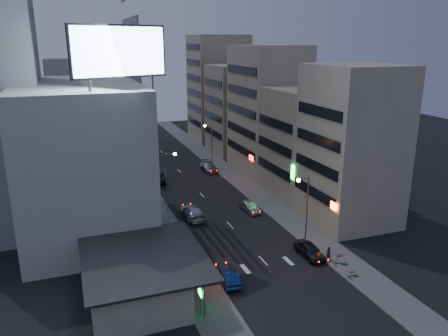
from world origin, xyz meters
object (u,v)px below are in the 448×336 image
parked_car_left (158,177)px  scooter_silver_a (353,266)px  parked_car_right_far (209,167)px  parked_car_right_mid (249,207)px  person (328,253)px  road_car_blue (229,276)px  scooter_blue (347,257)px  scooter_black_b (331,255)px  scooter_silver_b (339,249)px  parked_car_right_near (310,250)px  scooter_black_a (357,269)px  road_car_silver (193,212)px

parked_car_left → scooter_silver_a: 38.24m
parked_car_left → parked_car_right_far: parked_car_right_far is taller
parked_car_right_mid → person: 16.02m
road_car_blue → parked_car_left: bearing=-82.9°
scooter_blue → scooter_black_b: scooter_blue is taller
scooter_blue → scooter_silver_b: bearing=10.3°
road_car_blue → parked_car_right_far: bearing=-98.1°
person → scooter_silver_b: person is taller
parked_car_right_far → person: 36.33m
parked_car_right_near → parked_car_left: size_ratio=0.80×
parked_car_left → parked_car_right_far: 10.38m
scooter_black_b → scooter_silver_b: scooter_black_b is taller
parked_car_right_mid → person: size_ratio=2.69×
scooter_black_a → road_car_blue: bearing=72.7°
road_car_blue → person: size_ratio=2.67×
parked_car_right_mid → scooter_silver_b: 15.68m
road_car_silver → scooter_black_b: road_car_silver is taller
parked_car_left → scooter_silver_b: size_ratio=2.92×
scooter_black_a → scooter_silver_a: size_ratio=1.10×
parked_car_right_near → scooter_silver_b: parked_car_right_near is taller
road_car_silver → scooter_silver_b: bearing=128.0°
parked_car_right_far → scooter_black_b: 36.41m
parked_car_right_near → road_car_blue: bearing=-170.0°
scooter_black_a → parked_car_right_near: bearing=22.0°
parked_car_right_far → scooter_black_a: size_ratio=3.14×
parked_car_left → scooter_black_a: size_ratio=3.19×
scooter_silver_a → parked_car_left: bearing=11.4°
scooter_silver_a → scooter_black_b: size_ratio=0.82×
road_car_silver → parked_car_right_mid: bearing=176.1°
scooter_black_a → scooter_black_b: (-0.73, 3.51, 0.05)m
person → parked_car_left: bearing=-80.0°
scooter_black_b → parked_car_right_near: bearing=69.3°
scooter_black_b → scooter_blue: bearing=-111.5°
parked_car_right_far → person: person is taller
scooter_blue → scooter_black_b: size_ratio=1.05×
person → parked_car_right_far: bearing=-96.6°
road_car_silver → person: (10.31, -16.43, 0.05)m
parked_car_right_near → road_car_blue: (-10.13, -1.96, -0.10)m
parked_car_left → road_car_silver: (1.19, -16.92, 0.06)m
scooter_black_b → parked_car_left: bearing=41.9°
parked_car_right_near → scooter_silver_a: (2.48, -4.25, -0.16)m
parked_car_left → parked_car_right_near: bearing=115.3°
parked_car_right_far → road_car_blue: 38.08m
road_car_silver → scooter_silver_b: road_car_silver is taller
parked_car_right_near → parked_car_right_mid: size_ratio=1.10×
parked_car_right_far → scooter_black_b: size_ratio=2.86×
parked_car_left → scooter_blue: 36.96m
scooter_silver_a → road_car_silver: bearing=22.9°
parked_car_right_far → parked_car_left: bearing=-161.5°
scooter_silver_a → scooter_blue: size_ratio=0.78×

